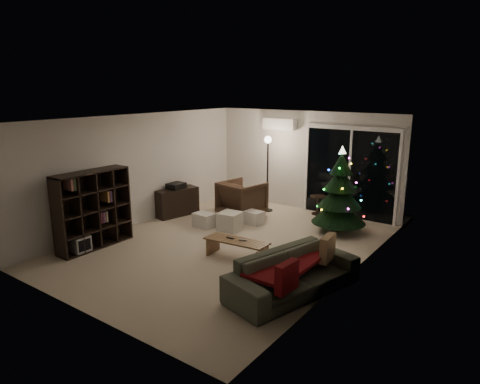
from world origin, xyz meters
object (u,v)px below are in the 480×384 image
Objects in this scene: sofa at (293,273)px; bookshelf at (87,208)px; coffee_table at (237,250)px; christmas_tree at (340,190)px; media_cabinet at (177,202)px; armchair at (242,199)px.

bookshelf is at bearing 113.14° from sofa.
christmas_tree is at bearing 65.27° from coffee_table.
media_cabinet is at bearing -162.62° from christmas_tree.
sofa reaches higher than coffee_table.
coffee_table is (-1.47, 0.54, -0.13)m from sofa.
coffee_table is 2.79m from christmas_tree.
armchair is (1.33, 0.88, 0.10)m from media_cabinet.
sofa is (4.30, -1.92, -0.02)m from media_cabinet.
media_cabinet is 0.57× the size of christmas_tree.
sofa is (4.30, 0.57, -0.44)m from bookshelf.
armchair is 2.72m from coffee_table.
bookshelf reaches higher than armchair.
bookshelf is at bearing -164.12° from coffee_table.
christmas_tree is (0.88, 2.53, 0.75)m from coffee_table.
sofa is 1.16× the size of christmas_tree.
media_cabinet is 1.60m from armchair.
armchair is 0.81× the size of coffee_table.
coffee_table is at bearing 22.26° from bookshelf.
sofa is at bearing -25.91° from coffee_table.
bookshelf reaches higher than media_cabinet.
christmas_tree is (2.38, 0.28, 0.51)m from armchair.
coffee_table is at bearing 85.31° from sofa.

